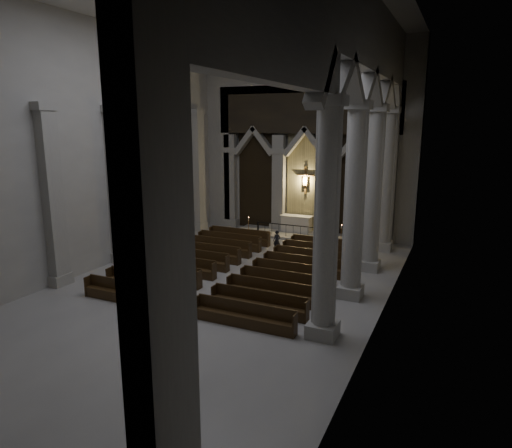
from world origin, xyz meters
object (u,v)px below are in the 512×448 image
(altar_rail, at_px, (293,230))
(worshipper, at_px, (277,241))
(candle_stand_right, at_px, (341,240))
(candle_stand_left, at_px, (249,232))
(pews, at_px, (241,268))
(altar, at_px, (296,223))

(altar_rail, xyz_separation_m, worshipper, (0.01, -2.72, -0.06))
(candle_stand_right, bearing_deg, candle_stand_left, -176.12)
(pews, bearing_deg, candle_stand_right, 66.57)
(altar, relative_size, worshipper, 1.78)
(altar, height_order, pews, altar)
(candle_stand_right, distance_m, pews, 7.75)
(altar, xyz_separation_m, pews, (0.38, -8.95, -0.39))
(pews, bearing_deg, candle_stand_left, 112.81)
(altar_rail, height_order, pews, altar_rail)
(altar, distance_m, pews, 8.97)
(candle_stand_right, bearing_deg, altar_rail, 176.81)
(altar, height_order, candle_stand_left, candle_stand_left)
(candle_stand_left, height_order, pews, candle_stand_left)
(candle_stand_left, relative_size, worshipper, 1.13)
(altar, xyz_separation_m, candle_stand_right, (3.47, -1.84, -0.33))
(worshipper, bearing_deg, altar, 93.14)
(candle_stand_right, relative_size, worshipper, 1.11)
(altar_rail, distance_m, candle_stand_left, 2.89)
(worshipper, bearing_deg, candle_stand_right, 37.72)
(altar_rail, distance_m, candle_stand_right, 3.10)
(pews, bearing_deg, altar_rail, 90.00)
(altar_rail, height_order, candle_stand_right, candle_stand_right)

